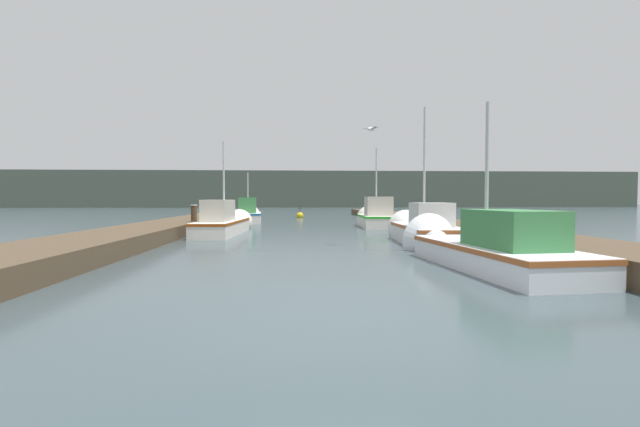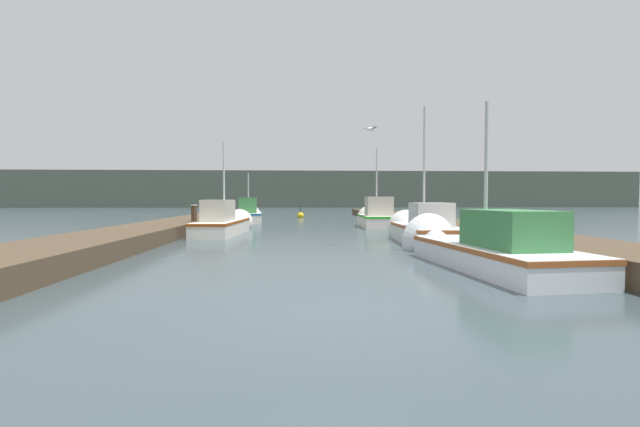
{
  "view_description": "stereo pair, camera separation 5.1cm",
  "coord_description": "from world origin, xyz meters",
  "px_view_note": "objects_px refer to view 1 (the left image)",
  "views": [
    {
      "loc": [
        -0.6,
        -5.59,
        1.52
      ],
      "look_at": [
        0.37,
        11.32,
        0.93
      ],
      "focal_mm": 24.0,
      "sensor_mm": 36.0,
      "label": 1
    },
    {
      "loc": [
        -0.55,
        -5.59,
        1.52
      ],
      "look_at": [
        0.37,
        11.32,
        0.93
      ],
      "focal_mm": 24.0,
      "sensor_mm": 36.0,
      "label": 2
    }
  ],
  "objects_px": {
    "fishing_boat_2": "(226,223)",
    "mooring_piling_2": "(233,212)",
    "mooring_piling_0": "(194,219)",
    "seagull_lead": "(371,129)",
    "fishing_boat_3": "(376,217)",
    "fishing_boat_4": "(248,215)",
    "fishing_boat_0": "(477,247)",
    "channel_buoy": "(300,216)",
    "mooring_piling_1": "(426,222)",
    "fishing_boat_1": "(422,229)"
  },
  "relations": [
    {
      "from": "fishing_boat_2",
      "to": "mooring_piling_2",
      "type": "bearing_deg",
      "value": 100.02
    },
    {
      "from": "mooring_piling_0",
      "to": "seagull_lead",
      "type": "bearing_deg",
      "value": -40.72
    },
    {
      "from": "fishing_boat_3",
      "to": "fishing_boat_4",
      "type": "relative_size",
      "value": 1.05
    },
    {
      "from": "fishing_boat_0",
      "to": "mooring_piling_2",
      "type": "height_order",
      "value": "fishing_boat_0"
    },
    {
      "from": "fishing_boat_2",
      "to": "mooring_piling_2",
      "type": "relative_size",
      "value": 5.88
    },
    {
      "from": "mooring_piling_2",
      "to": "fishing_boat_0",
      "type": "bearing_deg",
      "value": -67.84
    },
    {
      "from": "fishing_boat_4",
      "to": "channel_buoy",
      "type": "relative_size",
      "value": 4.17
    },
    {
      "from": "fishing_boat_2",
      "to": "mooring_piling_1",
      "type": "relative_size",
      "value": 6.71
    },
    {
      "from": "fishing_boat_3",
      "to": "mooring_piling_0",
      "type": "height_order",
      "value": "fishing_boat_3"
    },
    {
      "from": "mooring_piling_1",
      "to": "seagull_lead",
      "type": "height_order",
      "value": "seagull_lead"
    },
    {
      "from": "fishing_boat_4",
      "to": "mooring_piling_1",
      "type": "relative_size",
      "value": 4.54
    },
    {
      "from": "mooring_piling_0",
      "to": "fishing_boat_3",
      "type": "bearing_deg",
      "value": 21.78
    },
    {
      "from": "mooring_piling_1",
      "to": "seagull_lead",
      "type": "bearing_deg",
      "value": -124.5
    },
    {
      "from": "mooring_piling_2",
      "to": "channel_buoy",
      "type": "bearing_deg",
      "value": 32.0
    },
    {
      "from": "fishing_boat_0",
      "to": "channel_buoy",
      "type": "bearing_deg",
      "value": 93.53
    },
    {
      "from": "mooring_piling_0",
      "to": "fishing_boat_2",
      "type": "bearing_deg",
      "value": -15.01
    },
    {
      "from": "mooring_piling_0",
      "to": "fishing_boat_4",
      "type": "bearing_deg",
      "value": 79.51
    },
    {
      "from": "fishing_boat_3",
      "to": "mooring_piling_2",
      "type": "bearing_deg",
      "value": 139.02
    },
    {
      "from": "fishing_boat_0",
      "to": "fishing_boat_3",
      "type": "relative_size",
      "value": 1.29
    },
    {
      "from": "fishing_boat_1",
      "to": "mooring_piling_0",
      "type": "bearing_deg",
      "value": 155.25
    },
    {
      "from": "seagull_lead",
      "to": "fishing_boat_2",
      "type": "bearing_deg",
      "value": -171.47
    },
    {
      "from": "fishing_boat_0",
      "to": "fishing_boat_3",
      "type": "height_order",
      "value": "fishing_boat_3"
    },
    {
      "from": "fishing_boat_2",
      "to": "fishing_boat_4",
      "type": "xyz_separation_m",
      "value": [
        0.04,
        8.48,
        0.03
      ]
    },
    {
      "from": "fishing_boat_2",
      "to": "fishing_boat_4",
      "type": "height_order",
      "value": "fishing_boat_2"
    },
    {
      "from": "seagull_lead",
      "to": "fishing_boat_4",
      "type": "bearing_deg",
      "value": 165.11
    },
    {
      "from": "fishing_boat_1",
      "to": "channel_buoy",
      "type": "xyz_separation_m",
      "value": [
        -4.04,
        19.32,
        -0.28
      ]
    },
    {
      "from": "mooring_piling_2",
      "to": "fishing_boat_3",
      "type": "bearing_deg",
      "value": -42.82
    },
    {
      "from": "fishing_boat_0",
      "to": "mooring_piling_2",
      "type": "distance_m",
      "value": 22.98
    },
    {
      "from": "fishing_boat_0",
      "to": "mooring_piling_1",
      "type": "height_order",
      "value": "fishing_boat_0"
    },
    {
      "from": "fishing_boat_1",
      "to": "seagull_lead",
      "type": "bearing_deg",
      "value": -144.8
    },
    {
      "from": "channel_buoy",
      "to": "fishing_boat_1",
      "type": "bearing_deg",
      "value": -78.19
    },
    {
      "from": "fishing_boat_2",
      "to": "channel_buoy",
      "type": "bearing_deg",
      "value": 80.57
    },
    {
      "from": "mooring_piling_0",
      "to": "fishing_boat_1",
      "type": "bearing_deg",
      "value": -27.43
    },
    {
      "from": "fishing_boat_1",
      "to": "fishing_boat_4",
      "type": "distance_m",
      "value": 14.71
    },
    {
      "from": "fishing_boat_0",
      "to": "channel_buoy",
      "type": "relative_size",
      "value": 5.67
    },
    {
      "from": "mooring_piling_1",
      "to": "channel_buoy",
      "type": "height_order",
      "value": "mooring_piling_1"
    },
    {
      "from": "fishing_boat_2",
      "to": "mooring_piling_2",
      "type": "distance_m",
      "value": 12.16
    },
    {
      "from": "fishing_boat_4",
      "to": "mooring_piling_2",
      "type": "bearing_deg",
      "value": 108.12
    },
    {
      "from": "fishing_boat_0",
      "to": "fishing_boat_2",
      "type": "relative_size",
      "value": 0.92
    },
    {
      "from": "channel_buoy",
      "to": "mooring_piling_0",
      "type": "bearing_deg",
      "value": -108.31
    },
    {
      "from": "fishing_boat_3",
      "to": "mooring_piling_0",
      "type": "distance_m",
      "value": 9.51
    },
    {
      "from": "fishing_boat_3",
      "to": "mooring_piling_0",
      "type": "relative_size",
      "value": 3.75
    },
    {
      "from": "fishing_boat_0",
      "to": "mooring_piling_0",
      "type": "distance_m",
      "value": 12.96
    },
    {
      "from": "mooring_piling_1",
      "to": "mooring_piling_2",
      "type": "bearing_deg",
      "value": 128.09
    },
    {
      "from": "fishing_boat_3",
      "to": "fishing_boat_1",
      "type": "bearing_deg",
      "value": -87.65
    },
    {
      "from": "fishing_boat_1",
      "to": "fishing_boat_2",
      "type": "xyz_separation_m",
      "value": [
        -7.44,
        4.23,
        0.03
      ]
    },
    {
      "from": "mooring_piling_1",
      "to": "seagull_lead",
      "type": "relative_size",
      "value": 1.9
    },
    {
      "from": "fishing_boat_1",
      "to": "fishing_boat_2",
      "type": "relative_size",
      "value": 0.85
    },
    {
      "from": "fishing_boat_1",
      "to": "fishing_boat_3",
      "type": "relative_size",
      "value": 1.19
    },
    {
      "from": "mooring_piling_2",
      "to": "fishing_boat_2",
      "type": "bearing_deg",
      "value": -83.25
    }
  ]
}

